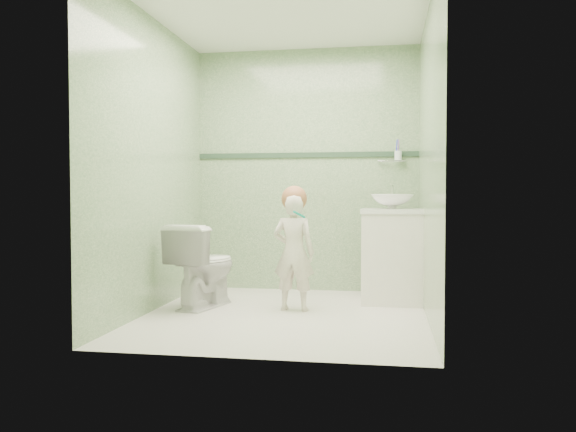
# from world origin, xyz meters

# --- Properties ---
(ground) EXTENTS (2.50, 2.50, 0.00)m
(ground) POSITION_xyz_m (0.00, 0.00, 0.00)
(ground) COLOR white
(ground) RESTS_ON ground
(room_shell) EXTENTS (2.50, 2.54, 2.40)m
(room_shell) POSITION_xyz_m (0.00, 0.00, 1.20)
(room_shell) COLOR gray
(room_shell) RESTS_ON ground
(trim_stripe) EXTENTS (2.20, 0.02, 0.05)m
(trim_stripe) POSITION_xyz_m (0.00, 1.24, 1.35)
(trim_stripe) COLOR #2A4331
(trim_stripe) RESTS_ON room_shell
(vanity) EXTENTS (0.52, 0.50, 0.80)m
(vanity) POSITION_xyz_m (0.84, 0.70, 0.40)
(vanity) COLOR white
(vanity) RESTS_ON ground
(counter) EXTENTS (0.54, 0.52, 0.04)m
(counter) POSITION_xyz_m (0.84, 0.70, 0.81)
(counter) COLOR white
(counter) RESTS_ON vanity
(basin) EXTENTS (0.37, 0.37, 0.13)m
(basin) POSITION_xyz_m (0.84, 0.70, 0.89)
(basin) COLOR white
(basin) RESTS_ON counter
(faucet) EXTENTS (0.03, 0.13, 0.18)m
(faucet) POSITION_xyz_m (0.84, 0.89, 0.97)
(faucet) COLOR silver
(faucet) RESTS_ON counter
(cup_holder) EXTENTS (0.26, 0.07, 0.21)m
(cup_holder) POSITION_xyz_m (0.89, 1.18, 1.33)
(cup_holder) COLOR silver
(cup_holder) RESTS_ON room_shell
(toilet) EXTENTS (0.55, 0.77, 0.71)m
(toilet) POSITION_xyz_m (-0.74, 0.23, 0.35)
(toilet) COLOR white
(toilet) RESTS_ON ground
(toddler) EXTENTS (0.37, 0.27, 0.96)m
(toddler) POSITION_xyz_m (0.04, 0.19, 0.48)
(toddler) COLOR white
(toddler) RESTS_ON ground
(hair_cap) EXTENTS (0.21, 0.21, 0.21)m
(hair_cap) POSITION_xyz_m (0.04, 0.22, 0.92)
(hair_cap) COLOR #A2633F
(hair_cap) RESTS_ON toddler
(teal_toothbrush) EXTENTS (0.11, 0.14, 0.08)m
(teal_toothbrush) POSITION_xyz_m (0.10, 0.06, 0.80)
(teal_toothbrush) COLOR #07937E
(teal_toothbrush) RESTS_ON toddler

